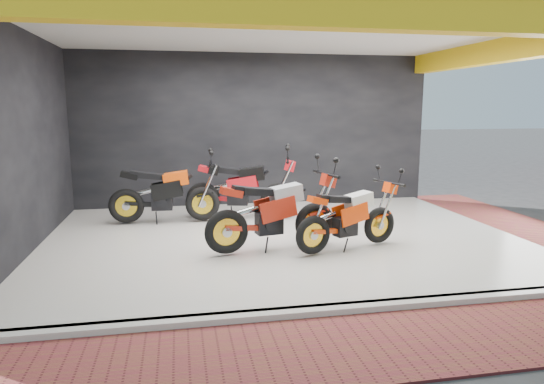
{
  "coord_description": "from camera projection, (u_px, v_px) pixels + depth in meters",
  "views": [
    {
      "loc": [
        -1.72,
        -5.95,
        2.32
      ],
      "look_at": [
        -0.19,
        1.95,
        0.9
      ],
      "focal_mm": 32.0,
      "sensor_mm": 36.0,
      "label": 1
    }
  ],
  "objects": [
    {
      "name": "showroom_ceiling",
      "position": [
        283.0,
        26.0,
        7.79
      ],
      "size": [
        8.4,
        6.4,
        0.2
      ],
      "primitive_type": "cube",
      "color": "beige",
      "rests_on": "corner_column"
    },
    {
      "name": "left_wall",
      "position": [
        19.0,
        145.0,
        7.35
      ],
      "size": [
        0.2,
        6.2,
        3.5
      ],
      "primitive_type": "cube",
      "color": "black",
      "rests_on": "ground"
    },
    {
      "name": "moto_hero",
      "position": [
        380.0,
        208.0,
        7.83
      ],
      "size": [
        2.12,
        1.31,
        1.21
      ],
      "primitive_type": null,
      "rotation": [
        0.0,
        0.0,
        0.31
      ],
      "color": "#FA400A",
      "rests_on": "showroom_floor"
    },
    {
      "name": "paver_right",
      "position": [
        526.0,
        228.0,
        9.31
      ],
      "size": [
        1.4,
        7.0,
        0.03
      ],
      "primitive_type": "cube",
      "color": "maroon",
      "rests_on": "ground"
    },
    {
      "name": "moto_row_a",
      "position": [
        315.0,
        203.0,
        7.76
      ],
      "size": [
        2.4,
        1.25,
        1.39
      ],
      "primitive_type": null,
      "rotation": [
        0.0,
        0.0,
        0.19
      ],
      "color": "red",
      "rests_on": "showroom_floor"
    },
    {
      "name": "back_wall",
      "position": [
        254.0,
        132.0,
        11.11
      ],
      "size": [
        8.2,
        0.2,
        3.5
      ],
      "primitive_type": "cube",
      "color": "black",
      "rests_on": "ground"
    },
    {
      "name": "header_beam_right",
      "position": [
        503.0,
        51.0,
        8.59
      ],
      "size": [
        0.3,
        6.4,
        0.4
      ],
      "primitive_type": "cube",
      "color": "yellow",
      "rests_on": "corner_column"
    },
    {
      "name": "showroom_floor",
      "position": [
        282.0,
        239.0,
        8.41
      ],
      "size": [
        8.0,
        6.0,
        0.1
      ],
      "primitive_type": "cube",
      "color": "silver",
      "rests_on": "ground"
    },
    {
      "name": "moto_row_c",
      "position": [
        202.0,
        187.0,
        9.37
      ],
      "size": [
        2.25,
        0.91,
        1.36
      ],
      "primitive_type": null,
      "rotation": [
        0.0,
        0.0,
        -0.04
      ],
      "color": "black",
      "rests_on": "showroom_floor"
    },
    {
      "name": "ground",
      "position": [
        314.0,
        282.0,
        6.48
      ],
      "size": [
        80.0,
        80.0,
        0.0
      ],
      "primitive_type": "plane",
      "color": "#2D2D30",
      "rests_on": "ground"
    },
    {
      "name": "header_beam_front",
      "position": [
        345.0,
        9.0,
        4.94
      ],
      "size": [
        8.4,
        0.3,
        0.4
      ],
      "primitive_type": "cube",
      "color": "yellow",
      "rests_on": "corner_column"
    },
    {
      "name": "floor_kerb",
      "position": [
        338.0,
        310.0,
        5.49
      ],
      "size": [
        8.0,
        0.2,
        0.1
      ],
      "primitive_type": "cube",
      "color": "silver",
      "rests_on": "ground"
    },
    {
      "name": "moto_row_b",
      "position": [
        278.0,
        184.0,
        9.64
      ],
      "size": [
        2.46,
        1.37,
        1.42
      ],
      "primitive_type": null,
      "rotation": [
        0.0,
        0.0,
        -0.23
      ],
      "color": "red",
      "rests_on": "showroom_floor"
    },
    {
      "name": "paver_front",
      "position": [
        364.0,
        346.0,
        4.74
      ],
      "size": [
        9.0,
        1.4,
        0.03
      ],
      "primitive_type": "cube",
      "color": "maroon",
      "rests_on": "ground"
    }
  ]
}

